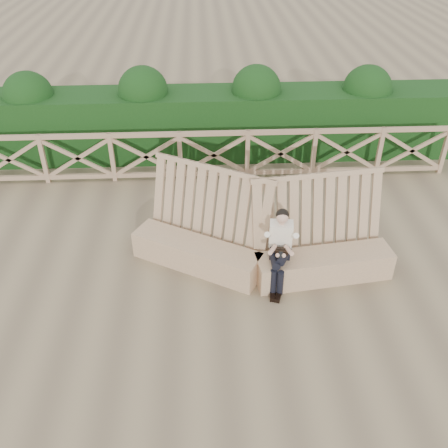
{
  "coord_description": "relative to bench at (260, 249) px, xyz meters",
  "views": [
    {
      "loc": [
        -0.26,
        -6.05,
        5.35
      ],
      "look_at": [
        0.07,
        0.4,
        0.9
      ],
      "focal_mm": 40.0,
      "sensor_mm": 36.0,
      "label": 1
    }
  ],
  "objects": [
    {
      "name": "woman",
      "position": [
        0.26,
        -0.36,
        0.32
      ],
      "size": [
        0.39,
        0.77,
        1.32
      ],
      "rotation": [
        0.0,
        0.0,
        -0.12
      ],
      "color": "black",
      "rests_on": "ground"
    },
    {
      "name": "guardrail",
      "position": [
        -0.65,
        3.12,
        0.15
      ],
      "size": [
        10.1,
        0.09,
        1.1
      ],
      "color": "#8C6C51",
      "rests_on": "ground"
    },
    {
      "name": "bench",
      "position": [
        0.0,
        0.0,
        0.0
      ],
      "size": [
        4.24,
        1.77,
        1.6
      ],
      "rotation": [
        0.0,
        0.0,
        -0.22
      ],
      "color": "#947454",
      "rests_on": "ground"
    },
    {
      "name": "hedge",
      "position": [
        -0.65,
        4.32,
        0.35
      ],
      "size": [
        12.0,
        1.2,
        1.5
      ],
      "primitive_type": "cube",
      "color": "black",
      "rests_on": "ground"
    },
    {
      "name": "ground",
      "position": [
        -0.65,
        -0.38,
        -0.4
      ],
      "size": [
        60.0,
        60.0,
        0.0
      ],
      "primitive_type": "plane",
      "color": "brown",
      "rests_on": "ground"
    }
  ]
}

